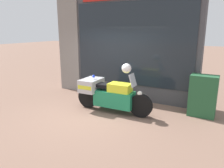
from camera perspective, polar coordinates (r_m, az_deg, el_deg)
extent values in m
plane|color=#7A5B4C|center=(6.53, -5.57, -7.61)|extent=(60.00, 60.00, 0.00)
cube|color=#424247|center=(7.81, 2.58, 10.16)|extent=(5.36, 0.40, 3.74)
cube|color=gray|center=(9.04, -10.22, 10.50)|extent=(0.93, 0.55, 3.74)
cube|color=#1E262D|center=(7.43, 4.85, 10.30)|extent=(4.20, 0.02, 2.74)
cube|color=slate|center=(7.93, 5.02, -1.55)|extent=(3.98, 0.30, 0.55)
cube|color=silver|center=(7.86, 5.58, 4.93)|extent=(3.98, 0.02, 1.27)
cube|color=beige|center=(7.66, 5.26, 9.41)|extent=(3.98, 0.30, 0.02)
cube|color=maroon|center=(8.23, -2.72, 10.06)|extent=(0.18, 0.04, 0.06)
cube|color=#C68E19|center=(7.65, 5.27, 9.71)|extent=(0.18, 0.04, 0.06)
cube|color=#B7B2A8|center=(7.24, 14.33, 9.08)|extent=(0.18, 0.04, 0.06)
cube|color=yellow|center=(8.33, -2.81, 2.16)|extent=(0.19, 0.03, 0.27)
cube|color=orange|center=(7.77, 4.88, 1.24)|extent=(0.19, 0.03, 0.27)
cube|color=#2866B7|center=(7.37, 13.58, 0.17)|extent=(0.19, 0.03, 0.27)
cylinder|color=black|center=(6.19, 7.53, -5.65)|extent=(0.67, 0.16, 0.66)
cylinder|color=black|center=(6.93, -6.24, -3.44)|extent=(0.67, 0.16, 0.66)
cube|color=#1E8456|center=(6.46, 0.59, -3.85)|extent=(1.20, 0.50, 0.47)
cube|color=yellow|center=(6.29, 2.09, -1.11)|extent=(0.66, 0.44, 0.27)
cube|color=black|center=(6.48, -1.54, -0.40)|extent=(0.70, 0.37, 0.10)
cube|color=#B7B7BC|center=(6.74, -5.41, -0.23)|extent=(0.55, 0.78, 0.38)
cube|color=yellow|center=(6.74, -5.41, -0.23)|extent=(0.50, 0.79, 0.11)
cube|color=#B2BCC6|center=(6.07, 5.44, 1.01)|extent=(0.15, 0.33, 0.36)
sphere|color=white|center=(6.09, 7.25, -2.45)|extent=(0.14, 0.14, 0.14)
sphere|color=blue|center=(6.64, -4.83, 2.03)|extent=(0.09, 0.09, 0.09)
cube|color=#235633|center=(6.65, 22.64, -2.88)|extent=(0.72, 0.44, 1.18)
sphere|color=white|center=(6.08, 3.81, 4.10)|extent=(0.27, 0.27, 0.27)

